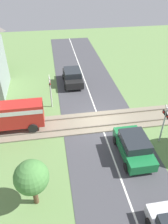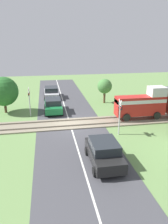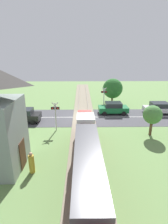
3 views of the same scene
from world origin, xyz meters
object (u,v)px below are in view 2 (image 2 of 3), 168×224
Objects in this scene: car_far_side at (104,152)px; crossing_signal_east_approach at (120,112)px; car_near_crossing at (53,105)px; car_behind_queue at (51,92)px; crossing_signal_west_approach at (29,98)px.

crossing_signal_east_approach reaches higher than car_far_side.
car_near_crossing is 11.73m from car_far_side.
car_far_side is at bearing -30.16° from crossing_signal_east_approach.
car_near_crossing is 0.99× the size of car_far_side.
crossing_signal_east_approach reaches higher than car_near_crossing.
crossing_signal_east_approach is at bearing 21.68° from car_behind_queue.
crossing_signal_west_approach is (-10.37, -5.36, 1.18)m from car_far_side.
car_far_side reaches higher than car_near_crossing.
car_near_crossing is 8.98m from crossing_signal_east_approach.
crossing_signal_west_approach is at bearing -152.66° from car_far_side.
car_behind_queue is 1.30× the size of crossing_signal_east_approach.
car_far_side is at bearing 14.21° from car_near_crossing.
crossing_signal_east_approach reaches higher than car_behind_queue.
car_near_crossing is 6.39m from car_behind_queue.
car_behind_queue is 14.57m from crossing_signal_east_approach.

